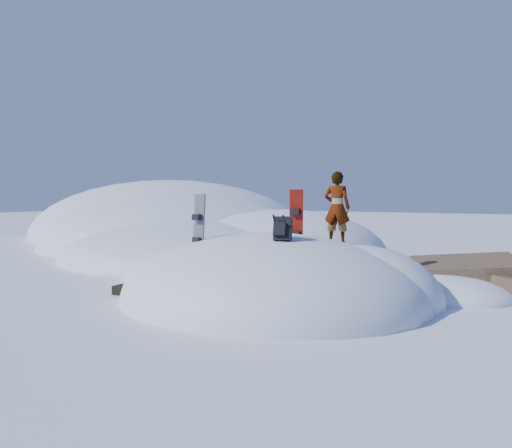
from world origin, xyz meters
The scene contains 9 objects.
ground centered at (0.00, 0.00, 0.00)m, with size 120.00×120.00×0.00m, color white.
snow_mound centered at (-0.17, 0.24, 0.00)m, with size 8.00×6.00×3.00m.
snow_ridge centered at (-10.43, 9.85, 0.00)m, with size 21.50×18.50×6.40m.
rock_outcrop centered at (3.72, 3.01, 0.01)m, with size 4.68×4.41×1.68m.
snowboard_red centered at (0.30, 0.73, 1.64)m, with size 0.32×0.19×1.70m.
snowboard_dark centered at (-1.44, -0.68, 1.52)m, with size 0.34×0.25×1.72m.
backpack centered at (0.67, -0.67, 1.64)m, with size 0.46×0.53×0.59m.
gear_pile centered at (-3.07, -1.03, 0.13)m, with size 0.96×0.73×0.26m.
person centered at (1.18, 1.02, 2.05)m, with size 0.60×0.39×1.63m, color slate.
Camera 1 is at (5.28, -9.62, 2.32)m, focal length 35.00 mm.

